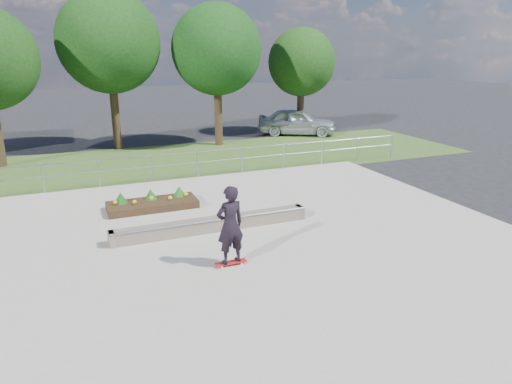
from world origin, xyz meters
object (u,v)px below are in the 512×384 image
planter_bed (152,203)px  parked_car (297,122)px  grind_ledge (213,224)px  skateboarder (230,225)px

planter_bed → parked_car: parked_car is taller
grind_ledge → skateboarder: size_ratio=2.88×
skateboarder → planter_bed: bearing=101.6°
grind_ledge → parked_car: 16.90m
grind_ledge → parked_car: bearing=54.4°
skateboarder → parked_car: size_ratio=0.42×
planter_bed → parked_car: size_ratio=0.60×
grind_ledge → planter_bed: size_ratio=2.00×
parked_car → skateboarder: bearing=176.4°
planter_bed → skateboarder: bearing=-78.4°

